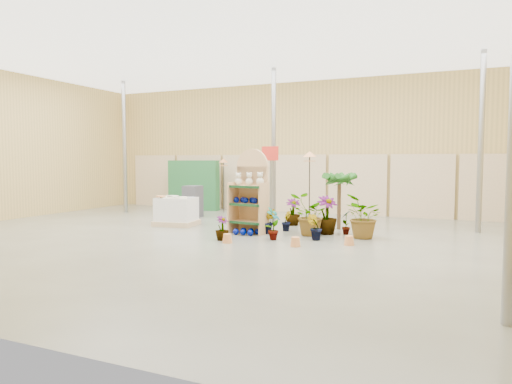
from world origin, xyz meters
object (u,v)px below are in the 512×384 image
(display_shelf, at_px, (251,194))
(bird_table_front, at_px, (251,165))
(pallet_stack, at_px, (176,211))
(potted_plant_2, at_px, (309,215))

(display_shelf, distance_m, bird_table_front, 0.80)
(bird_table_front, bearing_deg, pallet_stack, 179.41)
(display_shelf, relative_size, bird_table_front, 1.16)
(bird_table_front, distance_m, potted_plant_2, 1.99)
(display_shelf, distance_m, pallet_stack, 2.51)
(display_shelf, distance_m, potted_plant_2, 1.54)
(display_shelf, xyz_separation_m, bird_table_front, (-0.14, 0.31, 0.72))
(display_shelf, height_order, bird_table_front, display_shelf)
(pallet_stack, bearing_deg, display_shelf, -15.39)
(pallet_stack, distance_m, potted_plant_2, 3.89)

